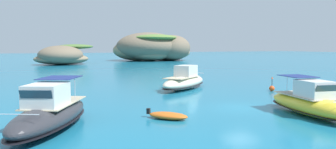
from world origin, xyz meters
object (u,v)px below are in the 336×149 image
object	(u,v)px
motorboat_yellow	(310,103)
islet_small	(62,56)
islet_large	(153,48)
motorboat_charcoal	(50,113)
motorboat_cream	(184,81)
channel_buoy	(272,88)
dinghy_tender	(168,116)

from	to	relation	value
motorboat_yellow	islet_small	bearing A→B (deg)	96.93
islet_small	islet_large	bearing A→B (deg)	21.17
islet_small	motorboat_charcoal	size ratio (longest dim) A/B	1.77
motorboat_cream	channel_buoy	xyz separation A→B (m)	(7.39, -5.19, -0.51)
motorboat_cream	motorboat_charcoal	distance (m)	18.56
motorboat_charcoal	motorboat_cream	bearing A→B (deg)	38.89
islet_small	channel_buoy	bearing A→B (deg)	-76.41
dinghy_tender	motorboat_charcoal	bearing A→B (deg)	175.34
islet_small	motorboat_charcoal	xyz separation A→B (m)	(-7.80, -64.52, -1.26)
islet_small	motorboat_cream	distance (m)	53.30
islet_large	motorboat_yellow	xyz separation A→B (m)	(-20.40, -79.04, -3.01)
islet_small	motorboat_yellow	distance (m)	68.46
dinghy_tender	motorboat_yellow	bearing A→B (deg)	-17.41
motorboat_yellow	dinghy_tender	distance (m)	9.56
islet_small	dinghy_tender	size ratio (longest dim) A/B	5.95
islet_small	channel_buoy	xyz separation A→B (m)	(14.03, -58.06, -1.80)
islet_large	motorboat_charcoal	size ratio (longest dim) A/B	3.25
islet_small	motorboat_cream	bearing A→B (deg)	-82.83
dinghy_tender	islet_small	bearing A→B (deg)	89.26
islet_small	motorboat_charcoal	distance (m)	65.00
islet_large	dinghy_tender	world-z (taller)	islet_large
islet_small	motorboat_yellow	bearing A→B (deg)	-83.07
motorboat_yellow	motorboat_charcoal	xyz separation A→B (m)	(-16.06, 3.42, 0.07)
motorboat_yellow	channel_buoy	distance (m)	11.46
islet_large	motorboat_charcoal	xyz separation A→B (m)	(-36.46, -75.62, -2.94)
islet_large	motorboat_charcoal	bearing A→B (deg)	-115.74
islet_large	motorboat_yellow	world-z (taller)	islet_large
motorboat_yellow	dinghy_tender	bearing A→B (deg)	162.59
motorboat_cream	motorboat_charcoal	bearing A→B (deg)	-141.11
motorboat_charcoal	dinghy_tender	distance (m)	7.00
islet_large	motorboat_charcoal	world-z (taller)	islet_large
islet_large	islet_small	bearing A→B (deg)	-158.83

